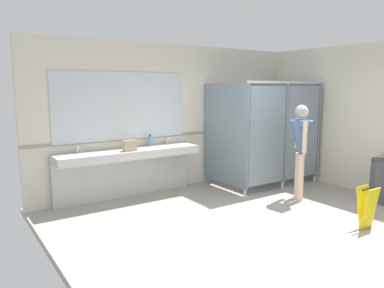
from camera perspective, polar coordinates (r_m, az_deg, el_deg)
ground_plane at (r=5.56m, az=13.35°, el=-12.78°), size 5.88×5.89×0.10m
wall_back at (r=7.30m, az=-2.02°, el=4.20°), size 5.88×0.12×2.77m
wall_back_tile_band at (r=7.28m, az=-1.74°, el=1.53°), size 5.88×0.01×0.06m
vanity_counter at (r=6.61m, az=-9.85°, el=-2.89°), size 2.57×0.53×1.01m
mirror_panel at (r=6.65m, az=-10.73°, el=5.79°), size 2.47×0.02×1.19m
bathroom_stalls at (r=7.57m, az=11.84°, el=1.92°), size 2.02×1.32×2.08m
trash_bin at (r=7.13m, az=27.28°, el=-5.09°), size 0.37×0.37×0.76m
person_standing at (r=6.65m, az=16.51°, el=0.56°), size 0.56×0.56×1.67m
handbag at (r=6.32m, az=-9.63°, el=-0.13°), size 0.23×0.10×0.32m
soap_dispenser at (r=6.82m, az=-6.48°, el=0.47°), size 0.07×0.07×0.22m
wet_floor_sign at (r=5.76m, az=25.50°, el=-8.86°), size 0.28×0.19×0.60m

